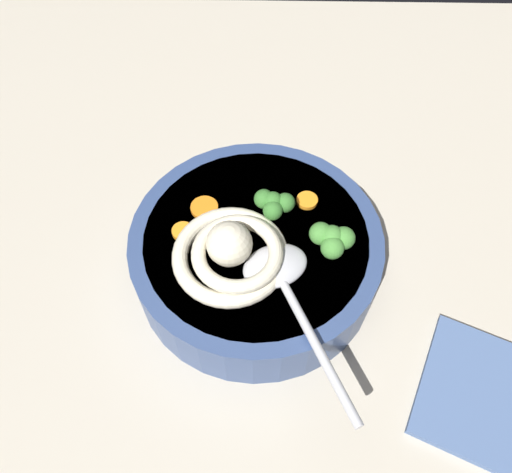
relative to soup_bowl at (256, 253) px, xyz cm
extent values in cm
cube|color=#BCB29E|center=(2.71, -3.67, -5.24)|extent=(106.07, 106.07, 4.21)
cylinder|color=#334775|center=(0.00, 0.00, -0.10)|extent=(24.37, 24.37, 6.07)
cylinder|color=gold|center=(0.00, 0.00, 0.14)|extent=(21.45, 21.45, 5.58)
torus|color=beige|center=(-2.29, -2.60, 3.67)|extent=(10.64, 10.64, 1.47)
torus|color=beige|center=(-1.60, -3.06, 4.84)|extent=(11.40, 11.40, 1.32)
sphere|color=beige|center=(-2.29, -2.60, 5.57)|extent=(4.13, 4.13, 4.13)
ellipsoid|color=#B7B7BC|center=(1.79, -3.87, 3.73)|extent=(7.29, 6.51, 1.60)
cylinder|color=#B7B7BC|center=(4.93, -10.68, 3.73)|extent=(7.01, 13.96, 0.80)
cylinder|color=#7A9E60|center=(1.55, 2.70, 3.45)|extent=(0.97, 0.97, 1.04)
sphere|color=#38752D|center=(1.55, 2.70, 4.92)|extent=(1.90, 1.90, 1.90)
sphere|color=#38752D|center=(2.50, 2.70, 4.75)|extent=(1.90, 1.90, 1.90)
sphere|color=#38752D|center=(0.68, 3.05, 4.83)|extent=(1.90, 1.90, 1.90)
sphere|color=#38752D|center=(1.55, 1.75, 4.78)|extent=(1.90, 1.90, 1.90)
cylinder|color=#7A9E60|center=(6.83, -1.38, 3.51)|extent=(1.08, 1.08, 1.16)
sphere|color=#478938|center=(6.83, -1.38, 5.16)|extent=(2.13, 2.13, 2.13)
sphere|color=#478938|center=(7.90, -1.38, 4.96)|extent=(2.13, 2.13, 2.13)
sphere|color=#478938|center=(5.86, -0.99, 5.06)|extent=(2.13, 2.13, 2.13)
sphere|color=#478938|center=(6.83, -2.44, 5.00)|extent=(2.13, 2.13, 2.13)
cylinder|color=orange|center=(-6.97, 0.27, 3.18)|extent=(2.04, 2.04, 0.50)
cylinder|color=orange|center=(-5.13, 3.15, 3.15)|extent=(2.71, 2.71, 0.43)
cylinder|color=orange|center=(4.97, 4.27, 3.15)|extent=(2.11, 2.11, 0.44)
cube|color=#4C6693|center=(21.52, -13.36, -2.73)|extent=(16.67, 16.18, 0.80)
camera|label=1|loc=(0.56, -27.13, 43.10)|focal=35.91mm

